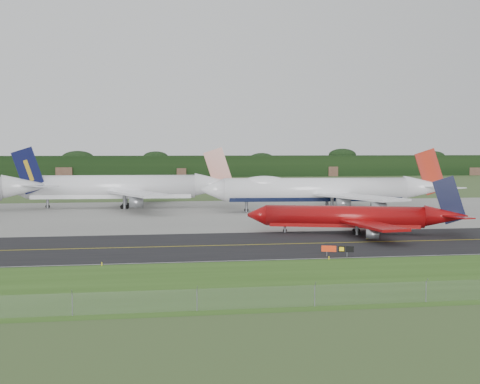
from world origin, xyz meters
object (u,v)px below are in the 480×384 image
jet_red_737 (356,217)px  jet_star_tail (124,188)px  taxiway_sign (337,249)px  jet_ba_747 (324,190)px

jet_red_737 → jet_star_tail: size_ratio=0.64×
jet_red_737 → taxiway_sign: size_ratio=8.81×
taxiway_sign → jet_star_tail: bearing=110.1°
taxiway_sign → jet_ba_747: bearing=75.3°
jet_red_737 → jet_ba_747: bearing=81.5°
jet_ba_747 → jet_star_tail: 53.87m
jet_red_737 → jet_star_tail: 76.60m
jet_star_tail → jet_red_737: bearing=-55.0°
jet_ba_747 → jet_red_737: bearing=-98.5°
jet_red_737 → jet_star_tail: jet_star_tail is taller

